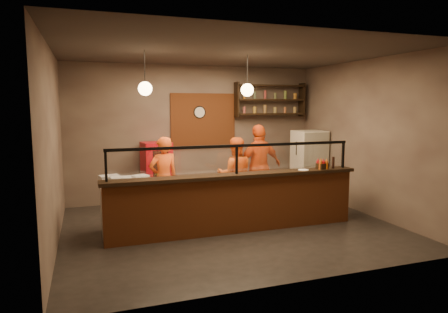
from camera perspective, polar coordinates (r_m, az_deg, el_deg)
name	(u,v)px	position (r m, az deg, el deg)	size (l,w,h in m)	color
floor	(231,227)	(7.60, 0.95, -10.01)	(6.00, 6.00, 0.00)	black
ceiling	(231,52)	(7.32, 1.00, 14.66)	(6.00, 6.00, 0.00)	#3B332D
wall_back	(195,133)	(9.66, -4.14, 3.36)	(6.00, 6.00, 0.00)	#786858
wall_left	(53,148)	(6.86, -23.26, 1.16)	(5.00, 5.00, 0.00)	#786858
wall_right	(367,138)	(8.78, 19.71, 2.55)	(5.00, 5.00, 0.00)	#786858
wall_front	(300,159)	(5.03, 10.83, -0.42)	(6.00, 6.00, 0.00)	#786858
brick_patch	(203,121)	(9.67, -2.96, 5.16)	(1.60, 0.04, 1.30)	brown
service_counter	(236,205)	(7.20, 1.79, -6.88)	(4.60, 0.25, 1.00)	brown
counter_ledge	(237,175)	(7.08, 1.80, -2.72)	(4.70, 0.37, 0.06)	black
worktop_cabinet	(227,202)	(7.67, 0.44, -6.56)	(4.60, 0.75, 0.85)	gray
worktop	(227,179)	(7.57, 0.44, -3.25)	(4.60, 0.75, 0.05)	beige
sneeze_guard	(237,156)	(7.03, 1.81, 0.01)	(4.50, 0.05, 0.52)	white
wall_shelving	(270,100)	(10.14, 6.62, 8.04)	(1.84, 0.28, 0.85)	black
wall_clock	(199,112)	(9.63, -3.53, 6.33)	(0.30, 0.30, 0.04)	black
pendant_left	(145,89)	(7.09, -11.20, 9.50)	(0.24, 0.24, 0.77)	black
pendant_right	(247,90)	(7.59, 3.34, 9.48)	(0.24, 0.24, 0.77)	black
cook_left	(164,179)	(7.96, -8.63, -3.16)	(0.60, 0.40, 1.66)	#EA5216
cook_mid	(235,174)	(8.53, 1.57, -2.59)	(0.77, 0.60, 1.59)	#EA5C16
cook_right	(259,166)	(8.86, 5.08, -1.40)	(1.08, 0.45, 1.85)	#E04E15
fridge	(309,165)	(9.92, 12.02, -1.16)	(0.69, 0.64, 1.66)	beige
red_cooler	(157,174)	(9.22, -9.59, -2.43)	(0.62, 0.57, 1.44)	#B50C16
pizza_dough	(212,178)	(7.49, -1.67, -3.13)	(0.54, 0.54, 0.01)	white
prep_tub_a	(110,180)	(7.19, -16.04, -3.25)	(0.33, 0.26, 0.16)	silver
prep_tub_b	(140,179)	(7.26, -11.91, -3.14)	(0.27, 0.22, 0.13)	silver
prep_tub_c	(121,182)	(6.94, -14.48, -3.54)	(0.34, 0.27, 0.17)	white
rolling_pin	(156,180)	(7.34, -9.74, -3.28)	(0.06, 0.06, 0.34)	yellow
condiment_caddy	(322,166)	(7.83, 13.84, -1.34)	(0.20, 0.15, 0.11)	black
pepper_mill	(333,163)	(7.96, 15.34, -0.84)	(0.05, 0.05, 0.22)	black
small_plate	(304,170)	(7.60, 11.29, -1.90)	(0.19, 0.19, 0.01)	white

